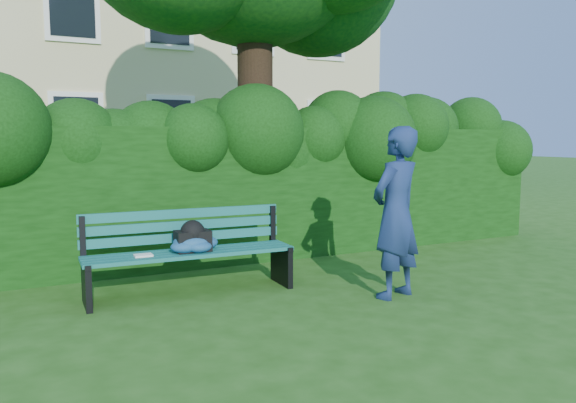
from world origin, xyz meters
name	(u,v)px	position (x,y,z in m)	size (l,w,h in m)	color
ground	(313,297)	(0.00, 0.00, 0.00)	(80.00, 80.00, 0.00)	#245014
hedge	(236,193)	(0.00, 2.20, 0.90)	(10.00, 1.00, 1.80)	black
park_bench	(190,248)	(-1.12, 0.71, 0.50)	(2.23, 0.63, 0.89)	#11554F
man_reading	(396,213)	(0.76, -0.38, 0.89)	(0.65, 0.43, 1.79)	navy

